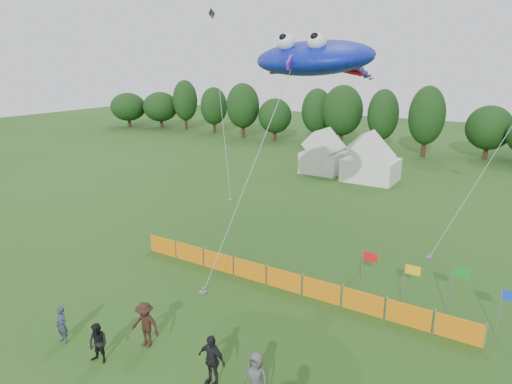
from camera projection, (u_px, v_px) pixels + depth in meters
The scene contains 14 objects.
ground at pixel (170, 364), 16.91m from camera, with size 160.00×160.00×0.00m, color #234C16.
treeline at pixel (452, 122), 51.39m from camera, with size 104.57×8.78×8.36m.
tent_left at pixel (324, 155), 45.46m from camera, with size 3.87×3.87×3.42m.
tent_right at pixel (371, 163), 42.23m from camera, with size 4.81×3.85×3.40m.
barrier_fence at pixel (284, 280), 22.32m from camera, with size 17.90×0.06×1.00m.
flag_row at pixel (479, 294), 19.15m from camera, with size 10.73×0.72×2.24m.
spectator_a at pixel (62, 325), 18.05m from camera, with size 0.57×0.37×1.56m, color #2C364A.
spectator_b at pixel (98, 344), 16.83m from camera, with size 0.77×0.60×1.59m, color black.
spectator_c at pixel (145, 325), 17.77m from camera, with size 1.21×0.70×1.88m, color black.
spectator_d at pixel (211, 360), 15.68m from camera, with size 1.11×0.46×1.90m, color black.
spectator_e at pixel (256, 376), 14.97m from camera, with size 0.85×0.55×1.73m, color #4D4E53.
stingray_kite at pixel (318, 58), 23.73m from camera, with size 7.75×15.86×12.18m.
small_kite_white at pixel (511, 127), 25.69m from camera, with size 4.76×5.73×10.59m.
small_kite_dark at pixel (219, 82), 39.50m from camera, with size 7.24×7.04×15.39m.
Camera 1 is at (10.43, -10.50, 10.86)m, focal length 32.00 mm.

